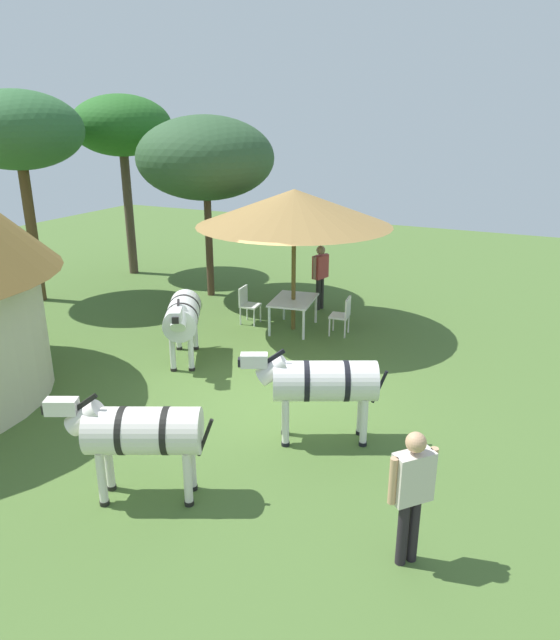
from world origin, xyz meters
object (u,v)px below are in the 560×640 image
(acacia_tree_left_background, at_px, (206,158))
(acacia_tree_behind_hut, at_px, (122,127))
(shade_umbrella, at_px, (294,207))
(patio_chair_near_lawn, at_px, (343,313))
(zebra_toward_hut, at_px, (321,382))
(zebra_nearest_camera, at_px, (183,316))
(acacia_tree_far_lawn, at_px, (18,132))
(standing_watcher, at_px, (412,487))
(patio_dining_table, at_px, (293,303))
(patio_chair_west_end, at_px, (247,302))
(guest_beside_umbrella, at_px, (320,271))
(zebra_by_umbrella, at_px, (140,432))

(acacia_tree_left_background, distance_m, acacia_tree_behind_hut, 3.76)
(shade_umbrella, xyz_separation_m, acacia_tree_left_background, (1.55, 3.24, 0.86))
(patio_chair_near_lawn, height_order, zebra_toward_hut, zebra_toward_hut)
(zebra_nearest_camera, xyz_separation_m, zebra_toward_hut, (-1.68, -3.66, 0.02))
(zebra_nearest_camera, distance_m, acacia_tree_far_lawn, 7.11)
(standing_watcher, bearing_deg, zebra_toward_hut, 84.63)
(shade_umbrella, relative_size, patio_dining_table, 3.05)
(shade_umbrella, xyz_separation_m, patio_chair_west_end, (-0.08, 1.19, -2.34))
(shade_umbrella, xyz_separation_m, patio_dining_table, (-0.00, -0.00, -2.21))
(patio_chair_near_lawn, height_order, guest_beside_umbrella, guest_beside_umbrella)
(zebra_nearest_camera, bearing_deg, zebra_by_umbrella, 88.54)
(patio_chair_near_lawn, bearing_deg, acacia_tree_behind_hut, 66.34)
(guest_beside_umbrella, relative_size, zebra_nearest_camera, 0.87)
(acacia_tree_left_background, bearing_deg, acacia_tree_behind_hut, 74.04)
(shade_umbrella, bearing_deg, zebra_by_umbrella, -172.66)
(standing_watcher, height_order, acacia_tree_left_background, acacia_tree_left_background)
(shade_umbrella, height_order, patio_chair_west_end, shade_umbrella)
(zebra_by_umbrella, bearing_deg, shade_umbrella, -17.98)
(shade_umbrella, bearing_deg, acacia_tree_left_background, 64.44)
(zebra_by_umbrella, relative_size, acacia_tree_far_lawn, 0.36)
(patio_chair_west_end, height_order, zebra_nearest_camera, zebra_nearest_camera)
(patio_chair_west_end, xyz_separation_m, zebra_toward_hut, (-4.27, -3.60, 0.46))
(zebra_by_umbrella, relative_size, zebra_toward_hut, 0.95)
(patio_chair_west_end, distance_m, acacia_tree_left_background, 4.14)
(zebra_nearest_camera, bearing_deg, acacia_tree_behind_hut, -72.55)
(guest_beside_umbrella, xyz_separation_m, zebra_toward_hut, (-6.03, -2.41, -0.03))
(guest_beside_umbrella, relative_size, zebra_by_umbrella, 0.85)
(shade_umbrella, relative_size, zebra_toward_hut, 2.13)
(patio_chair_west_end, relative_size, acacia_tree_behind_hut, 0.17)
(shade_umbrella, xyz_separation_m, zebra_toward_hut, (-4.35, -2.41, -1.88))
(acacia_tree_far_lawn, bearing_deg, zebra_nearest_camera, -106.88)
(shade_umbrella, xyz_separation_m, standing_watcher, (-6.36, -4.26, -1.87))
(shade_umbrella, height_order, zebra_toward_hut, shade_umbrella)
(patio_dining_table, bearing_deg, standing_watcher, -146.18)
(zebra_by_umbrella, bearing_deg, zebra_toward_hut, -58.98)
(shade_umbrella, height_order, patio_dining_table, shade_umbrella)
(acacia_tree_far_lawn, bearing_deg, guest_beside_umbrella, -70.61)
(patio_dining_table, distance_m, zebra_toward_hut, 4.98)
(patio_dining_table, relative_size, acacia_tree_left_background, 0.30)
(patio_chair_near_lawn, distance_m, zebra_by_umbrella, 6.84)
(acacia_tree_left_background, xyz_separation_m, acacia_tree_behind_hut, (1.01, 3.55, 0.74))
(zebra_nearest_camera, relative_size, acacia_tree_behind_hut, 0.36)
(guest_beside_umbrella, distance_m, acacia_tree_far_lawn, 8.36)
(patio_chair_near_lawn, relative_size, zebra_nearest_camera, 0.47)
(guest_beside_umbrella, height_order, zebra_nearest_camera, guest_beside_umbrella)
(shade_umbrella, height_order, patio_chair_near_lawn, shade_umbrella)
(zebra_nearest_camera, relative_size, acacia_tree_left_background, 0.40)
(patio_dining_table, bearing_deg, acacia_tree_behind_hut, 69.30)
(zebra_nearest_camera, xyz_separation_m, acacia_tree_left_background, (4.22, 1.99, 2.76))
(zebra_nearest_camera, xyz_separation_m, acacia_tree_far_lawn, (1.81, 5.96, 3.44))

